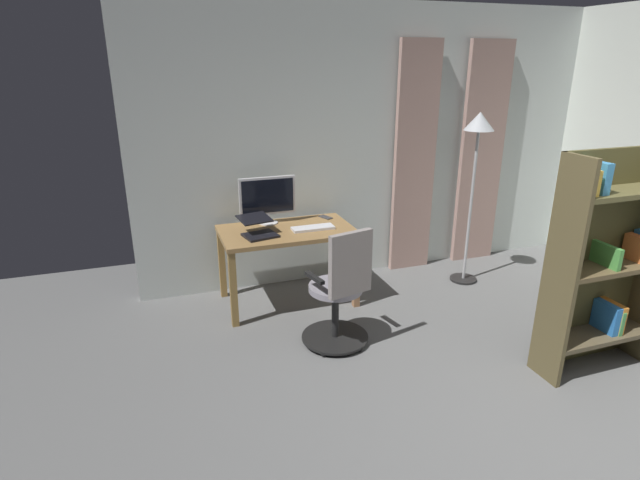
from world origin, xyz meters
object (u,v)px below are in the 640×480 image
office_chair (340,294)px  bookshelf (603,263)px  computer_monitor (268,198)px  floor_lamp (477,146)px  desk (287,240)px  cell_phone_by_monitor (326,217)px  computer_keyboard (313,228)px  laptop (258,229)px

office_chair → bookshelf: bookshelf is taller
computer_monitor → floor_lamp: 2.11m
bookshelf → floor_lamp: 1.75m
bookshelf → floor_lamp: (-0.01, -1.64, 0.60)m
desk → cell_phone_by_monitor: (-0.47, -0.23, 0.11)m
cell_phone_by_monitor → floor_lamp: bearing=143.1°
bookshelf → floor_lamp: size_ratio=0.94×
desk → office_chair: (-0.18, 0.92, -0.17)m
computer_monitor → cell_phone_by_monitor: bearing=178.8°
desk → computer_keyboard: (-0.23, 0.08, 0.11)m
desk → floor_lamp: (-1.91, 0.14, 0.80)m
computer_monitor → desk: bearing=116.3°
cell_phone_by_monitor → office_chair: bearing=53.4°
office_chair → computer_keyboard: bearing=73.4°
computer_monitor → cell_phone_by_monitor: 0.64m
computer_monitor → computer_keyboard: size_ratio=1.36×
floor_lamp → laptop: bearing=-1.8°
computer_monitor → laptop: 0.41m
cell_phone_by_monitor → laptop: bearing=-0.8°
computer_monitor → bookshelf: (-2.02, 2.03, -0.16)m
bookshelf → computer_monitor: bearing=-45.1°
floor_lamp → cell_phone_by_monitor: bearing=-14.3°
computer_keyboard → office_chair: bearing=86.4°
computer_keyboard → laptop: bearing=-0.4°
laptop → floor_lamp: 2.29m
desk → cell_phone_by_monitor: 0.53m
laptop → cell_phone_by_monitor: bearing=-169.9°
laptop → computer_keyboard: bearing=167.9°
floor_lamp → desk: bearing=-4.2°
laptop → bookshelf: size_ratio=0.24×
bookshelf → computer_keyboard: bearing=-45.7°
cell_phone_by_monitor → bookshelf: (-1.43, 2.01, 0.09)m
computer_keyboard → bookshelf: (-1.67, 1.71, 0.09)m
laptop → floor_lamp: size_ratio=0.23×
office_chair → cell_phone_by_monitor: office_chair is taller
desk → office_chair: bearing=101.0°
computer_keyboard → laptop: 0.52m
cell_phone_by_monitor → floor_lamp: floor_lamp is taller
office_chair → bookshelf: size_ratio=0.62×
laptop → bookshelf: bearing=130.2°
desk → computer_monitor: computer_monitor is taller
desk → computer_keyboard: computer_keyboard is taller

